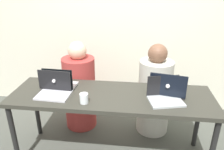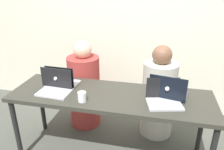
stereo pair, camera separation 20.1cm
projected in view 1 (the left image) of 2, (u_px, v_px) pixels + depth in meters
name	position (u px, v px, depth m)	size (l,w,h in m)	color
back_wall	(121.00, 18.00, 2.95)	(5.11, 0.10, 2.61)	beige
desk	(111.00, 100.00, 2.15)	(1.97, 0.61, 0.74)	#32312A
person_on_left	(80.00, 90.00, 2.73)	(0.47, 0.47, 1.13)	#A13431
person_on_right	(154.00, 94.00, 2.63)	(0.45, 0.45, 1.12)	#B8B8AC
laptop_back_right	(168.00, 89.00, 2.11)	(0.38, 0.31, 0.24)	#3B3B3F
laptop_back_left	(58.00, 84.00, 2.23)	(0.35, 0.27, 0.22)	#B3B3B7
laptop_front_left	(55.00, 89.00, 2.12)	(0.32, 0.27, 0.23)	silver
laptop_front_right	(165.00, 96.00, 2.00)	(0.34, 0.29, 0.22)	#AEB7BB
water_glass_left	(84.00, 99.00, 1.96)	(0.08, 0.08, 0.09)	white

